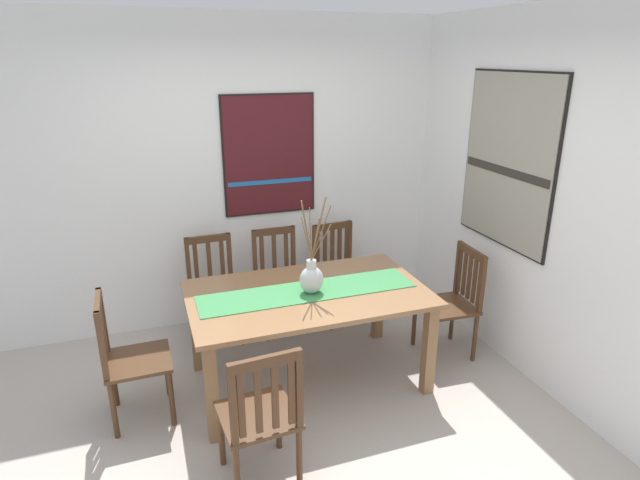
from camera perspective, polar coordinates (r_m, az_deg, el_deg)
name	(u,v)px	position (r m, az deg, el deg)	size (l,w,h in m)	color
ground_plane	(308,434)	(3.70, -1.33, -20.35)	(6.40, 6.40, 0.03)	#B2A89E
wall_back	(242,174)	(4.75, -8.44, 7.09)	(6.40, 0.12, 2.70)	white
wall_side	(564,210)	(3.97, 25.03, 2.95)	(0.12, 6.40, 2.70)	white
dining_table	(308,304)	(3.85, -1.34, -7.01)	(1.71, 1.02, 0.74)	#8E6642
table_runner	(308,291)	(3.80, -1.36, -5.60)	(1.58, 0.36, 0.01)	#388447
centerpiece_vase	(312,277)	(3.73, -0.92, -4.08)	(0.22, 0.21, 0.70)	silver
chair_0	(261,415)	(3.07, -6.48, -18.38)	(0.45, 0.45, 0.92)	#4C301C
chair_1	(128,357)	(3.77, -20.12, -11.91)	(0.43, 0.43, 0.91)	#4C301C
chair_2	(214,288)	(4.61, -11.50, -5.14)	(0.44, 0.44, 0.90)	#4C301C
chair_3	(279,279)	(4.72, -4.51, -4.21)	(0.43, 0.43, 0.90)	#4C301C
chair_4	(453,300)	(4.42, 14.31, -6.34)	(0.44, 0.44, 0.91)	#4C301C
chair_5	(338,269)	(4.89, 1.96, -3.21)	(0.45, 0.45, 0.88)	#4C301C
painting_on_back_wall	(269,155)	(4.71, -5.56, 9.16)	(0.83, 0.05, 1.06)	black
painting_on_side_wall	(508,161)	(4.27, 19.81, 8.09)	(0.05, 1.02, 1.32)	black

